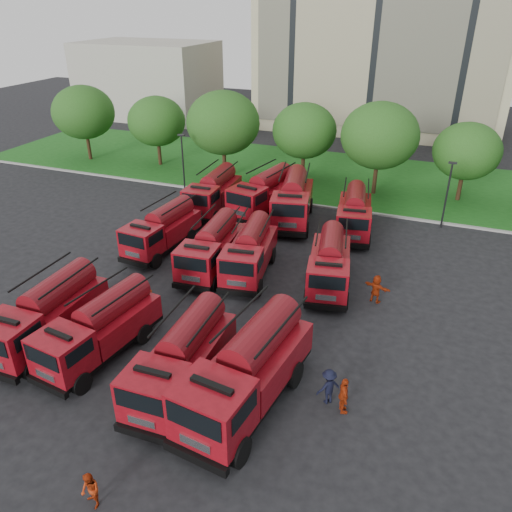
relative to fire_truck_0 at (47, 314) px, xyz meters
The scene contains 31 objects.
ground 7.64m from the fire_truck_0, 39.63° to the left, with size 140.00×140.00×0.00m, color black.
lawn 31.33m from the fire_truck_0, 79.41° to the left, with size 70.00×16.00×0.12m, color #144913.
curb 23.43m from the fire_truck_0, 75.77° to the left, with size 70.00×0.30×0.14m, color gray.
apartment_building 54.36m from the fire_truck_0, 81.64° to the left, with size 30.00×14.18×25.00m.
side_building 54.56m from the fire_truck_0, 116.44° to the left, with size 18.00×12.00×10.00m, color #A5A092.
tree_0 32.57m from the fire_truck_0, 124.30° to the left, with size 6.30×6.30×7.70m.
tree_1 29.74m from the fire_truck_0, 110.27° to the left, with size 5.71×5.71×6.98m.
tree_2 26.62m from the fire_truck_0, 94.90° to the left, with size 6.72×6.72×8.22m.
tree_3 29.31m from the fire_truck_0, 80.62° to the left, with size 5.88×5.88×7.19m.
tree_4 29.90m from the fire_truck_0, 66.69° to the left, with size 6.55×6.55×8.01m.
tree_5 34.02m from the fire_truck_0, 56.44° to the left, with size 5.46×5.46×6.68m.
lamp_post_0 22.40m from the fire_truck_0, 100.96° to the left, with size 0.60×0.25×5.11m.
lamp_post_1 28.26m from the fire_truck_0, 51.05° to the left, with size 0.60×0.25×5.11m.
fire_truck_0 is the anchor object (origin of this frame).
fire_truck_1 3.15m from the fire_truck_0, ahead, with size 3.20×7.00×3.07m.
fire_truck_2 7.97m from the fire_truck_0, ahead, with size 2.75×7.10×3.20m.
fire_truck_3 11.01m from the fire_truck_0, ahead, with size 3.71×8.19×3.60m.
fire_truck_4 11.06m from the fire_truck_0, 89.91° to the left, with size 2.87×6.84×3.04m.
fire_truck_5 10.66m from the fire_truck_0, 65.77° to the left, with size 2.95×7.00×3.11m.
fire_truck_6 12.22m from the fire_truck_0, 56.06° to the left, with size 3.32×7.04×3.08m.
fire_truck_7 15.78m from the fire_truck_0, 41.53° to the left, with size 3.50×6.99×3.04m.
fire_truck_8 18.73m from the fire_truck_0, 89.39° to the left, with size 2.81×7.12×3.20m.
fire_truck_9 20.21m from the fire_truck_0, 78.12° to the left, with size 3.88×7.73×3.36m.
fire_truck_10 20.18m from the fire_truck_0, 70.26° to the left, with size 4.23×8.14×3.53m.
fire_truck_11 21.93m from the fire_truck_0, 57.88° to the left, with size 3.42×7.10×3.10m.
firefighter_0 9.73m from the fire_truck_0, 13.67° to the right, with size 0.66×0.49×1.82m, color #9D2A0C.
firefighter_1 10.60m from the fire_truck_0, 41.57° to the right, with size 0.72×0.40×1.49m, color #9D2A0C.
firefighter_2 15.00m from the fire_truck_0, ahead, with size 1.02×0.58×1.75m, color #9D2A0C.
firefighter_3 14.30m from the fire_truck_0, ahead, with size 1.11×0.57×1.72m, color black.
firefighter_4 5.46m from the fire_truck_0, 49.77° to the left, with size 0.73×0.48×1.50m, color #9D2A0C.
firefighter_5 17.73m from the fire_truck_0, 33.24° to the left, with size 1.58×0.68×1.70m, color #9D2A0C.
Camera 1 is at (11.43, -20.19, 15.67)m, focal length 35.00 mm.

